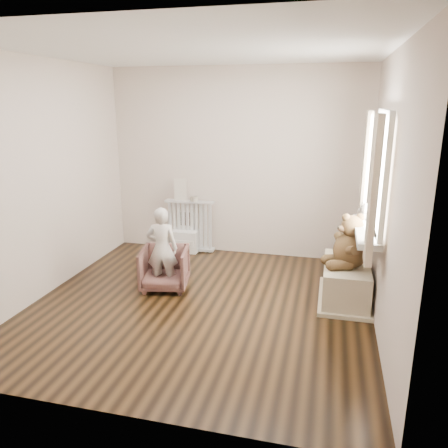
% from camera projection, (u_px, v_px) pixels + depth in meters
% --- Properties ---
extents(floor, '(3.60, 3.60, 0.01)m').
position_uv_depth(floor, '(201.00, 305.00, 4.75)').
color(floor, black).
rests_on(floor, ground).
extents(ceiling, '(3.60, 3.60, 0.01)m').
position_uv_depth(ceiling, '(197.00, 49.00, 4.04)').
color(ceiling, white).
rests_on(ceiling, ground).
extents(back_wall, '(3.60, 0.02, 2.60)m').
position_uv_depth(back_wall, '(237.00, 163.00, 6.08)').
color(back_wall, beige).
rests_on(back_wall, ground).
extents(front_wall, '(3.60, 0.02, 2.60)m').
position_uv_depth(front_wall, '(114.00, 240.00, 2.71)').
color(front_wall, beige).
rests_on(front_wall, ground).
extents(left_wall, '(0.02, 3.60, 2.60)m').
position_uv_depth(left_wall, '(43.00, 180.00, 4.81)').
color(left_wall, beige).
rests_on(left_wall, ground).
extents(right_wall, '(0.02, 3.60, 2.60)m').
position_uv_depth(right_wall, '(387.00, 196.00, 3.98)').
color(right_wall, beige).
rests_on(right_wall, ground).
extents(window, '(0.03, 0.90, 1.10)m').
position_uv_depth(window, '(381.00, 174.00, 4.23)').
color(window, white).
rests_on(window, right_wall).
extents(window_sill, '(0.22, 1.10, 0.06)m').
position_uv_depth(window_sill, '(366.00, 231.00, 4.41)').
color(window_sill, silver).
rests_on(window_sill, right_wall).
extents(curtain_left, '(0.06, 0.26, 1.30)m').
position_uv_depth(curtain_left, '(374.00, 191.00, 3.74)').
color(curtain_left, beige).
rests_on(curtain_left, right_wall).
extents(curtain_right, '(0.06, 0.26, 1.30)m').
position_uv_depth(curtain_right, '(365.00, 171.00, 4.80)').
color(curtain_right, beige).
rests_on(curtain_right, right_wall).
extents(radiator, '(0.72, 0.14, 0.76)m').
position_uv_depth(radiator, '(190.00, 225.00, 6.37)').
color(radiator, silver).
rests_on(radiator, floor).
extents(paper_doll, '(0.19, 0.02, 0.31)m').
position_uv_depth(paper_doll, '(181.00, 190.00, 6.25)').
color(paper_doll, beige).
rests_on(paper_doll, radiator).
extents(tin_a, '(0.11, 0.11, 0.07)m').
position_uv_depth(tin_a, '(194.00, 199.00, 6.24)').
color(tin_a, '#A59E8C').
rests_on(tin_a, radiator).
extents(toy_vanity, '(0.37, 0.26, 0.58)m').
position_uv_depth(toy_vanity, '(186.00, 233.00, 6.38)').
color(toy_vanity, silver).
rests_on(toy_vanity, floor).
extents(armchair, '(0.62, 0.63, 0.49)m').
position_uv_depth(armchair, '(165.00, 268.00, 5.11)').
color(armchair, brown).
rests_on(armchair, floor).
extents(child, '(0.39, 0.30, 0.97)m').
position_uv_depth(child, '(162.00, 249.00, 4.99)').
color(child, beige).
rests_on(child, armchair).
extents(toy_bench, '(0.48, 0.91, 0.43)m').
position_uv_depth(toy_bench, '(345.00, 283.00, 4.82)').
color(toy_bench, beige).
rests_on(toy_bench, floor).
extents(teddy_bear, '(0.56, 0.49, 0.58)m').
position_uv_depth(teddy_bear, '(351.00, 245.00, 4.60)').
color(teddy_bear, '#3C2915').
rests_on(teddy_bear, toy_bench).
extents(plush_cat, '(0.20, 0.27, 0.21)m').
position_uv_depth(plush_cat, '(364.00, 211.00, 4.68)').
color(plush_cat, '#6D655D').
rests_on(plush_cat, window_sill).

